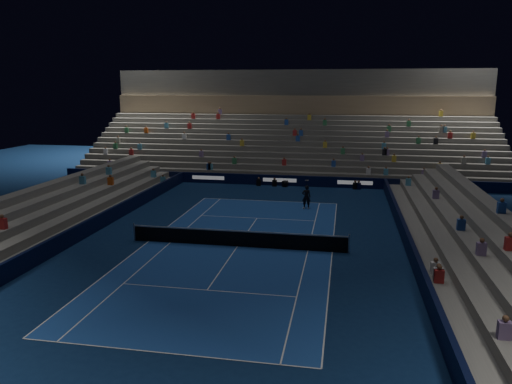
{
  "coord_description": "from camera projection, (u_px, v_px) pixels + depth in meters",
  "views": [
    {
      "loc": [
        5.97,
        -26.49,
        9.08
      ],
      "look_at": [
        0.0,
        6.0,
        2.0
      ],
      "focal_mm": 34.13,
      "sensor_mm": 36.0,
      "label": 1
    }
  ],
  "objects": [
    {
      "name": "sponsor_barrier_far",
      "position": [
        280.0,
        180.0,
        46.12
      ],
      "size": [
        44.0,
        0.25,
        1.0
      ],
      "primitive_type": "cube",
      "color": "black",
      "rests_on": "ground"
    },
    {
      "name": "broadcast_camera",
      "position": [
        285.0,
        184.0,
        45.61
      ],
      "size": [
        0.55,
        0.93,
        0.56
      ],
      "color": "black",
      "rests_on": "ground"
    },
    {
      "name": "tennis_player",
      "position": [
        306.0,
        197.0,
        37.19
      ],
      "size": [
        0.72,
        0.52,
        1.84
      ],
      "primitive_type": "imported",
      "rotation": [
        0.0,
        0.0,
        3.27
      ],
      "color": "black",
      "rests_on": "ground"
    },
    {
      "name": "grandstand_west",
      "position": [
        33.0,
        221.0,
        30.57
      ],
      "size": [
        5.0,
        37.0,
        2.5
      ],
      "color": "slate",
      "rests_on": "ground"
    },
    {
      "name": "grandstand_east",
      "position": [
        478.0,
        244.0,
        25.91
      ],
      "size": [
        5.0,
        37.0,
        2.5
      ],
      "color": "slate",
      "rests_on": "ground"
    },
    {
      "name": "sponsor_barrier_west",
      "position": [
        84.0,
        230.0,
        30.04
      ],
      "size": [
        0.25,
        37.0,
        1.0
      ],
      "primitive_type": "cube",
      "color": "black",
      "rests_on": "ground"
    },
    {
      "name": "court_surface",
      "position": [
        237.0,
        246.0,
        28.43
      ],
      "size": [
        10.97,
        23.77,
        0.01
      ],
      "primitive_type": "cube",
      "color": "#1B4295",
      "rests_on": "ground"
    },
    {
      "name": "sponsor_barrier_east",
      "position": [
        410.0,
        248.0,
        26.61
      ],
      "size": [
        0.25,
        37.0,
        1.0
      ],
      "primitive_type": "cube",
      "color": "black",
      "rests_on": "ground"
    },
    {
      "name": "ground",
      "position": [
        237.0,
        247.0,
        28.43
      ],
      "size": [
        90.0,
        90.0,
        0.0
      ],
      "primitive_type": "plane",
      "color": "#0B2046",
      "rests_on": "ground"
    },
    {
      "name": "tennis_net",
      "position": [
        237.0,
        238.0,
        28.32
      ],
      "size": [
        12.9,
        0.1,
        1.1
      ],
      "color": "#B2B2B7",
      "rests_on": "ground"
    },
    {
      "name": "grandstand_main",
      "position": [
        291.0,
        140.0,
        54.55
      ],
      "size": [
        44.0,
        15.2,
        11.2
      ],
      "color": "#5E5D59",
      "rests_on": "ground"
    }
  ]
}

